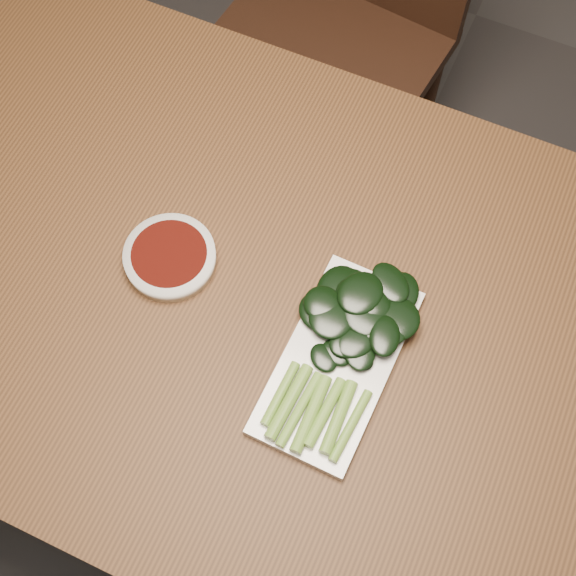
{
  "coord_description": "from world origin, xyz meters",
  "views": [
    {
      "loc": [
        0.19,
        -0.39,
        1.75
      ],
      "look_at": [
        0.01,
        0.02,
        0.76
      ],
      "focal_mm": 50.0,
      "sensor_mm": 36.0,
      "label": 1
    }
  ],
  "objects_px": {
    "sauce_bowl": "(170,257)",
    "serving_plate": "(337,362)",
    "gai_lan": "(350,331)",
    "table": "(279,321)",
    "chair_far": "(334,21)"
  },
  "relations": [
    {
      "from": "table",
      "to": "sauce_bowl",
      "type": "relative_size",
      "value": 11.09
    },
    {
      "from": "table",
      "to": "chair_far",
      "type": "distance_m",
      "value": 0.77
    },
    {
      "from": "gai_lan",
      "to": "serving_plate",
      "type": "bearing_deg",
      "value": -90.98
    },
    {
      "from": "chair_far",
      "to": "gai_lan",
      "type": "distance_m",
      "value": 0.84
    },
    {
      "from": "table",
      "to": "gai_lan",
      "type": "height_order",
      "value": "gai_lan"
    },
    {
      "from": "gai_lan",
      "to": "table",
      "type": "bearing_deg",
      "value": 174.67
    },
    {
      "from": "table",
      "to": "serving_plate",
      "type": "bearing_deg",
      "value": -24.82
    },
    {
      "from": "sauce_bowl",
      "to": "serving_plate",
      "type": "xyz_separation_m",
      "value": [
        0.27,
        -0.04,
        -0.01
      ]
    },
    {
      "from": "table",
      "to": "chair_far",
      "type": "height_order",
      "value": "chair_far"
    },
    {
      "from": "sauce_bowl",
      "to": "gai_lan",
      "type": "bearing_deg",
      "value": -0.72
    },
    {
      "from": "chair_far",
      "to": "sauce_bowl",
      "type": "xyz_separation_m",
      "value": [
        0.05,
        -0.72,
        0.28
      ]
    },
    {
      "from": "sauce_bowl",
      "to": "serving_plate",
      "type": "height_order",
      "value": "sauce_bowl"
    },
    {
      "from": "table",
      "to": "serving_plate",
      "type": "height_order",
      "value": "serving_plate"
    },
    {
      "from": "sauce_bowl",
      "to": "table",
      "type": "bearing_deg",
      "value": 2.41
    },
    {
      "from": "table",
      "to": "chair_far",
      "type": "bearing_deg",
      "value": 105.99
    }
  ]
}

